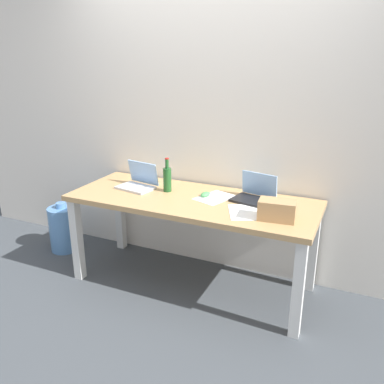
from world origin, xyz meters
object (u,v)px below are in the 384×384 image
(cardboard_box, at_px, (277,210))
(desk, at_px, (192,209))
(water_cooler_jug, at_px, (64,228))
(computer_mouse, at_px, (205,194))
(laptop_right, at_px, (254,195))
(beer_bottle, at_px, (167,179))
(laptop_left, at_px, (138,182))

(cardboard_box, bearing_deg, desk, 167.88)
(cardboard_box, bearing_deg, water_cooler_jug, 174.64)
(computer_mouse, relative_size, water_cooler_jug, 0.21)
(laptop_right, relative_size, beer_bottle, 1.19)
(laptop_left, xyz_separation_m, beer_bottle, (0.26, 0.02, 0.06))
(laptop_left, bearing_deg, computer_mouse, 2.89)
(computer_mouse, bearing_deg, laptop_right, 20.15)
(laptop_left, bearing_deg, laptop_right, 6.00)
(desk, distance_m, cardboard_box, 0.72)
(laptop_left, xyz_separation_m, water_cooler_jug, (-0.85, -0.01, -0.57))
(beer_bottle, bearing_deg, laptop_right, 6.66)
(desk, height_order, water_cooler_jug, desk)
(water_cooler_jug, bearing_deg, computer_mouse, 1.42)
(desk, bearing_deg, computer_mouse, 46.27)
(laptop_left, bearing_deg, cardboard_box, -9.43)
(laptop_right, height_order, beer_bottle, beer_bottle)
(desk, bearing_deg, laptop_right, 18.80)
(desk, height_order, cardboard_box, cardboard_box)
(desk, xyz_separation_m, laptop_right, (0.44, 0.15, 0.13))
(laptop_left, relative_size, beer_bottle, 1.19)
(laptop_right, bearing_deg, beer_bottle, -173.34)
(laptop_right, bearing_deg, computer_mouse, -169.12)
(water_cooler_jug, bearing_deg, laptop_right, 3.37)
(beer_bottle, xyz_separation_m, cardboard_box, (0.93, -0.22, -0.04))
(desk, distance_m, laptop_left, 0.53)
(desk, bearing_deg, laptop_left, 174.25)
(computer_mouse, distance_m, water_cooler_jug, 1.53)
(beer_bottle, bearing_deg, laptop_left, -175.74)
(water_cooler_jug, bearing_deg, desk, -1.90)
(desk, distance_m, beer_bottle, 0.32)
(desk, relative_size, cardboard_box, 7.86)
(computer_mouse, relative_size, cardboard_box, 0.41)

